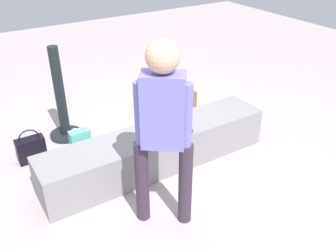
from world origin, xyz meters
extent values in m
plane|color=#AB9C9E|center=(0.00, 0.00, 0.00)|extent=(12.00, 12.00, 0.00)
cube|color=gray|center=(0.00, 0.00, 0.20)|extent=(2.35, 0.47, 0.40)
cylinder|color=navy|center=(0.12, -0.11, 0.44)|extent=(0.10, 0.25, 0.08)
cylinder|color=navy|center=(0.24, -0.10, 0.44)|extent=(0.10, 0.25, 0.08)
cube|color=#4593DE|center=(0.17, 0.01, 0.58)|extent=(0.22, 0.15, 0.28)
sphere|color=#DBAD8C|center=(0.17, 0.01, 0.80)|extent=(0.16, 0.16, 0.16)
cylinder|color=#DBAD8C|center=(0.05, 0.00, 0.58)|extent=(0.05, 0.05, 0.21)
cylinder|color=#DBAD8C|center=(0.28, 0.02, 0.58)|extent=(0.05, 0.05, 0.21)
cylinder|color=#362939|center=(-0.20, -0.77, 0.37)|extent=(0.11, 0.11, 0.74)
cylinder|color=#362939|center=(-0.48, -0.57, 0.37)|extent=(0.11, 0.11, 0.74)
cube|color=#6F6CC7|center=(-0.34, -0.67, 1.02)|extent=(0.36, 0.34, 0.56)
sphere|color=#DBAD8C|center=(-0.34, -0.67, 1.42)|extent=(0.24, 0.24, 0.24)
cylinder|color=#6F6CC7|center=(-0.21, -0.77, 0.97)|extent=(0.09, 0.09, 0.53)
cylinder|color=#6F6CC7|center=(-0.47, -0.57, 0.97)|extent=(0.09, 0.09, 0.53)
cylinder|color=white|center=(-0.10, 0.01, 0.41)|extent=(0.22, 0.22, 0.01)
cylinder|color=#95554B|center=(-0.10, 0.01, 0.44)|extent=(0.10, 0.10, 0.05)
cylinder|color=pink|center=(-0.10, 0.01, 0.46)|extent=(0.10, 0.10, 0.01)
cube|color=silver|center=(-0.04, 0.00, 0.42)|extent=(0.11, 0.04, 0.00)
cube|color=#59C6B2|center=(-0.59, 0.59, 0.15)|extent=(0.21, 0.11, 0.30)
torus|color=white|center=(-0.63, 0.59, 0.30)|extent=(0.08, 0.01, 0.08)
torus|color=white|center=(-0.54, 0.59, 0.30)|extent=(0.08, 0.01, 0.08)
cylinder|color=black|center=(-0.60, 1.06, 0.02)|extent=(0.36, 0.36, 0.04)
cylinder|color=black|center=(-0.60, 1.06, 0.55)|extent=(0.11, 0.11, 1.02)
cylinder|color=silver|center=(0.47, 1.28, 0.07)|extent=(0.06, 0.06, 0.14)
cone|color=silver|center=(0.47, 1.28, 0.15)|extent=(0.06, 0.06, 0.03)
cylinder|color=white|center=(0.47, 1.28, 0.17)|extent=(0.03, 0.03, 0.01)
cylinder|color=silver|center=(-1.04, 1.23, 0.08)|extent=(0.06, 0.06, 0.17)
cone|color=silver|center=(-1.04, 1.23, 0.18)|extent=(0.06, 0.06, 0.03)
cylinder|color=white|center=(-1.04, 1.23, 0.21)|extent=(0.03, 0.03, 0.02)
cylinder|color=red|center=(-0.39, 0.42, 0.05)|extent=(0.07, 0.07, 0.10)
cube|color=black|center=(-1.05, 0.78, 0.13)|extent=(0.28, 0.13, 0.26)
torus|color=black|center=(-1.05, 0.78, 0.26)|extent=(0.21, 0.01, 0.21)
cube|color=brown|center=(0.93, 0.88, 0.12)|extent=(0.32, 0.13, 0.24)
torus|color=brown|center=(0.93, 0.88, 0.24)|extent=(0.23, 0.01, 0.23)
camera|label=1|loc=(-1.54, -2.64, 2.22)|focal=39.29mm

